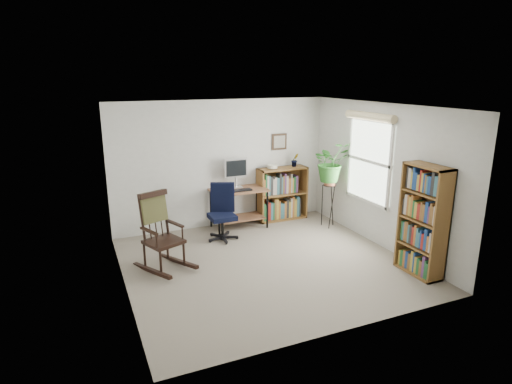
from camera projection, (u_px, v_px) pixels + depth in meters
name	position (u px, v px, depth m)	size (l,w,h in m)	color
floor	(266.00, 263.00, 6.64)	(4.20, 4.00, 0.00)	gray
ceiling	(267.00, 106.00, 6.00)	(4.20, 4.00, 0.00)	silver
wall_back	(222.00, 164.00, 8.09)	(4.20, 0.00, 2.40)	silver
wall_front	(345.00, 233.00, 4.55)	(4.20, 0.00, 2.40)	silver
wall_left	(119.00, 205.00, 5.51)	(0.00, 4.00, 2.40)	silver
wall_right	(381.00, 176.00, 7.12)	(0.00, 4.00, 2.40)	silver
window	(368.00, 161.00, 7.32)	(0.12, 1.20, 1.50)	silver
desk	(239.00, 208.00, 8.12)	(1.05, 0.58, 0.75)	brown
monitor	(236.00, 173.00, 8.07)	(0.46, 0.16, 0.56)	silver
keyboard	(241.00, 190.00, 7.91)	(0.40, 0.15, 0.03)	black
office_chair	(222.00, 212.00, 7.48)	(0.55, 0.55, 1.01)	black
rocking_chair	(163.00, 231.00, 6.31)	(0.61, 1.02, 1.19)	black
low_bookshelf	(282.00, 194.00, 8.56)	(1.01, 0.34, 1.06)	brown
tall_bookshelf	(423.00, 221.00, 6.11)	(0.30, 0.71, 1.62)	brown
plant_stand	(329.00, 202.00, 8.14)	(0.27, 0.27, 0.96)	black
spider_plant	(332.00, 143.00, 7.84)	(1.69, 1.88, 1.46)	#2B6D26
potted_plant_small	(295.00, 164.00, 8.52)	(0.13, 0.24, 0.11)	#2B6D26
framed_picture	(279.00, 142.00, 8.42)	(0.32, 0.04, 0.32)	black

